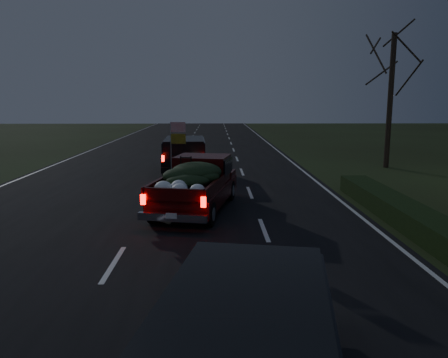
{
  "coord_description": "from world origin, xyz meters",
  "views": [
    {
      "loc": [
        2.25,
        -9.17,
        3.56
      ],
      "look_at": [
        2.51,
        3.39,
        1.3
      ],
      "focal_mm": 35.0,
      "sensor_mm": 36.0,
      "label": 1
    }
  ],
  "objects": [
    {
      "name": "ground",
      "position": [
        0.0,
        0.0,
        0.0
      ],
      "size": [
        120.0,
        120.0,
        0.0
      ],
      "primitive_type": "plane",
      "color": "black",
      "rests_on": "ground"
    },
    {
      "name": "road_asphalt",
      "position": [
        0.0,
        0.0,
        0.01
      ],
      "size": [
        14.0,
        120.0,
        0.02
      ],
      "primitive_type": "cube",
      "color": "black",
      "rests_on": "ground"
    },
    {
      "name": "hedge_row",
      "position": [
        7.8,
        3.0,
        0.3
      ],
      "size": [
        1.0,
        10.0,
        0.6
      ],
      "primitive_type": "cube",
      "color": "black",
      "rests_on": "ground"
    },
    {
      "name": "bare_tree_far",
      "position": [
        11.5,
        14.0,
        5.23
      ],
      "size": [
        3.6,
        3.6,
        7.0
      ],
      "color": "black",
      "rests_on": "ground"
    },
    {
      "name": "pickup_truck",
      "position": [
        1.64,
        4.85,
        0.96
      ],
      "size": [
        2.83,
        5.18,
        2.57
      ],
      "rotation": [
        0.0,
        0.0,
        -0.21
      ],
      "color": "#3C0808",
      "rests_on": "ground"
    },
    {
      "name": "lead_suv",
      "position": [
        0.72,
        12.58,
        1.05
      ],
      "size": [
        2.22,
        4.92,
        1.39
      ],
      "rotation": [
        0.0,
        0.0,
        0.04
      ],
      "color": "black",
      "rests_on": "ground"
    },
    {
      "name": "rear_suv",
      "position": [
        2.57,
        -4.78,
        0.96
      ],
      "size": [
        2.58,
        4.66,
        1.27
      ],
      "rotation": [
        0.0,
        0.0,
        -0.18
      ],
      "color": "black",
      "rests_on": "ground"
    }
  ]
}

